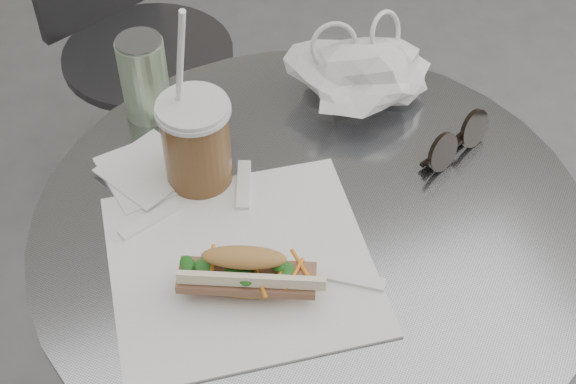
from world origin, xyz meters
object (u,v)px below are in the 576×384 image
object	(u,v)px
iced_coffee	(196,141)
cafe_table	(309,333)
drink_can	(144,78)
chair_far	(145,90)
banh_mi	(246,273)
sunglasses	(456,142)

from	to	relation	value
iced_coffee	cafe_table	bearing A→B (deg)	-46.84
cafe_table	drink_can	world-z (taller)	drink_can
iced_coffee	chair_far	bearing A→B (deg)	87.02
cafe_table	iced_coffee	bearing A→B (deg)	133.16
cafe_table	banh_mi	size ratio (longest dim) A/B	3.46
cafe_table	chair_far	size ratio (longest dim) A/B	1.05
cafe_table	sunglasses	world-z (taller)	sunglasses
sunglasses	drink_can	world-z (taller)	drink_can
chair_far	banh_mi	xyz separation A→B (m)	(-0.04, -0.94, 0.45)
cafe_table	iced_coffee	distance (m)	0.39
chair_far	sunglasses	size ratio (longest dim) A/B	5.68
iced_coffee	drink_can	world-z (taller)	iced_coffee
drink_can	banh_mi	bearing A→B (deg)	-84.88
banh_mi	drink_can	distance (m)	0.38
iced_coffee	sunglasses	world-z (taller)	iced_coffee
iced_coffee	sunglasses	bearing A→B (deg)	-12.46
sunglasses	drink_can	size ratio (longest dim) A/B	0.95
sunglasses	drink_can	xyz separation A→B (m)	(-0.39, 0.24, 0.04)
cafe_table	iced_coffee	size ratio (longest dim) A/B	2.59
cafe_table	banh_mi	xyz separation A→B (m)	(-0.12, -0.08, 0.31)
banh_mi	sunglasses	xyz separation A→B (m)	(0.36, 0.13, -0.01)
iced_coffee	banh_mi	bearing A→B (deg)	-90.00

